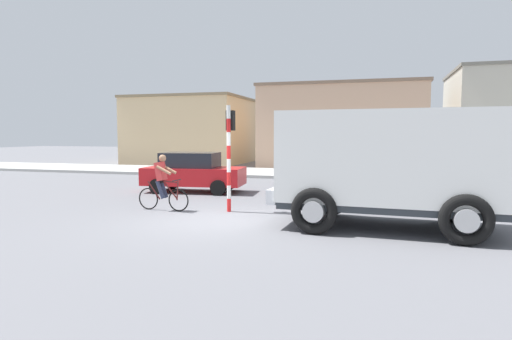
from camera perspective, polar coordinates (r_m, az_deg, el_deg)
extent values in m
plane|color=slate|center=(11.76, -6.08, -6.75)|extent=(120.00, 120.00, 0.00)
cube|color=#ADADA8|center=(24.91, 5.87, -0.48)|extent=(80.00, 5.00, 0.16)
cube|color=white|center=(11.14, 17.18, 1.76)|extent=(5.32, 2.77, 2.20)
cube|color=#2D3338|center=(11.26, 17.03, -4.24)|extent=(5.22, 2.71, 0.16)
cube|color=silver|center=(11.63, 3.63, -2.86)|extent=(0.36, 2.38, 0.36)
cube|color=black|center=(11.49, 4.39, 4.52)|extent=(0.23, 2.13, 0.70)
torus|color=black|center=(10.19, 7.64, -5.41)|extent=(1.11, 0.30, 1.10)
cylinder|color=beige|center=(10.19, 7.64, -5.41)|extent=(0.51, 0.33, 0.50)
torus|color=black|center=(12.68, 9.92, -3.43)|extent=(1.11, 0.30, 1.10)
cylinder|color=beige|center=(12.68, 9.92, -3.43)|extent=(0.51, 0.33, 0.50)
torus|color=black|center=(10.08, 26.01, -5.96)|extent=(1.11, 0.30, 1.10)
cylinder|color=beige|center=(10.08, 26.01, -5.96)|extent=(0.51, 0.33, 0.50)
torus|color=black|center=(12.59, 24.59, -3.85)|extent=(1.11, 0.30, 1.10)
cylinder|color=beige|center=(12.59, 24.59, -3.85)|extent=(0.51, 0.33, 0.50)
torus|color=black|center=(13.31, -10.20, -3.96)|extent=(0.68, 0.07, 0.68)
torus|color=black|center=(13.85, -14.02, -3.69)|extent=(0.68, 0.07, 0.68)
cylinder|color=#591E1E|center=(13.41, -11.54, -1.48)|extent=(0.60, 0.07, 0.09)
cylinder|color=#591E1E|center=(13.41, -11.30, -2.53)|extent=(0.51, 0.07, 0.57)
cylinder|color=#591E1E|center=(13.70, -13.33, -2.63)|extent=(0.44, 0.06, 0.57)
cylinder|color=#591E1E|center=(13.29, -10.32, -2.70)|extent=(0.10, 0.05, 0.59)
cylinder|color=black|center=(13.26, -10.43, -1.34)|extent=(0.05, 0.50, 0.03)
cube|color=black|center=(13.56, -12.63, -1.54)|extent=(0.25, 0.13, 0.06)
cube|color=#D13838|center=(13.51, -12.47, -0.16)|extent=(0.31, 0.33, 0.59)
sphere|color=#9E7051|center=(13.44, -12.25, 1.53)|extent=(0.22, 0.22, 0.22)
cylinder|color=#2D334C|center=(13.64, -12.10, -2.47)|extent=(0.31, 0.13, 0.57)
cylinder|color=#9E7051|center=(13.54, -11.40, 0.09)|extent=(0.49, 0.11, 0.29)
cylinder|color=#2D334C|center=(13.47, -12.54, -2.57)|extent=(0.31, 0.13, 0.57)
cylinder|color=#9E7051|center=(13.26, -12.09, -0.02)|extent=(0.49, 0.11, 0.29)
cylinder|color=red|center=(13.12, -3.60, -4.64)|extent=(0.12, 0.12, 0.40)
cylinder|color=white|center=(13.07, -3.61, -2.91)|extent=(0.12, 0.12, 0.40)
cylinder|color=red|center=(13.02, -3.62, -1.16)|extent=(0.12, 0.12, 0.40)
cylinder|color=white|center=(12.98, -3.63, 0.59)|extent=(0.12, 0.12, 0.40)
cylinder|color=red|center=(12.96, -3.64, 2.36)|extent=(0.12, 0.12, 0.40)
cylinder|color=white|center=(12.95, -3.64, 4.13)|extent=(0.12, 0.12, 0.40)
cylinder|color=red|center=(12.95, -3.65, 5.90)|extent=(0.12, 0.12, 0.40)
cylinder|color=white|center=(12.97, -3.66, 7.66)|extent=(0.12, 0.12, 0.40)
cube|color=black|center=(13.12, -3.39, 6.54)|extent=(0.24, 0.20, 0.60)
sphere|color=green|center=(13.24, -3.22, 6.52)|extent=(0.14, 0.14, 0.14)
cube|color=#1E2328|center=(15.84, 13.60, -1.51)|extent=(4.16, 2.13, 0.70)
cube|color=black|center=(15.80, 13.11, 0.86)|extent=(2.34, 1.68, 0.60)
cylinder|color=black|center=(16.58, 18.27, -2.55)|extent=(0.62, 0.24, 0.60)
cylinder|color=black|center=(14.90, 17.80, -3.34)|extent=(0.62, 0.24, 0.60)
cylinder|color=black|center=(16.93, 9.86, -2.24)|extent=(0.62, 0.24, 0.60)
cylinder|color=black|center=(15.29, 8.49, -2.97)|extent=(0.62, 0.24, 0.60)
cube|color=white|center=(17.47, 27.08, -1.32)|extent=(4.29, 2.59, 0.70)
cube|color=black|center=(17.41, 27.66, 0.79)|extent=(2.48, 1.92, 0.60)
cylinder|color=black|center=(16.76, 22.67, -2.61)|extent=(0.63, 0.32, 0.60)
cylinder|color=black|center=(18.44, 23.31, -1.99)|extent=(0.63, 0.32, 0.60)
cube|color=red|center=(17.65, -8.18, -0.79)|extent=(4.15, 2.08, 0.70)
cube|color=black|center=(17.65, -8.67, 1.32)|extent=(2.33, 1.65, 0.60)
cylinder|color=black|center=(18.15, -3.60, -1.71)|extent=(0.61, 0.24, 0.60)
cylinder|color=black|center=(16.52, -5.03, -2.36)|extent=(0.61, 0.24, 0.60)
cylinder|color=black|center=(18.90, -10.91, -1.53)|extent=(0.61, 0.24, 0.60)
cylinder|color=black|center=(17.34, -12.96, -2.12)|extent=(0.61, 0.24, 0.60)
cube|color=#D1B284|center=(36.03, -8.42, 5.05)|extent=(8.88, 7.87, 5.11)
cube|color=#7D6B4F|center=(36.14, -8.47, 9.26)|extent=(9.05, 8.02, 0.20)
cube|color=tan|center=(31.15, 11.35, 5.42)|extent=(10.79, 6.94, 5.51)
cube|color=#775E4C|center=(31.31, 11.43, 10.65)|extent=(11.01, 7.07, 0.20)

